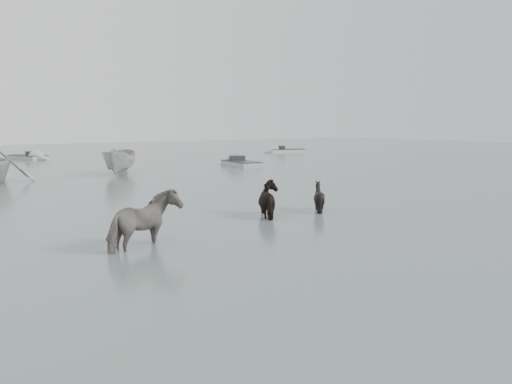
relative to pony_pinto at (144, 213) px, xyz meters
The scene contains 8 objects.
ground 3.57m from the pony_pinto, ahead, with size 140.00×140.00×0.00m, color #4A5853.
pony_pinto is the anchor object (origin of this frame).
pony_dark 5.77m from the pony_pinto, 19.77° to the left, with size 1.61×1.38×1.62m, color black.
pony_black 7.69m from the pony_pinto, 14.21° to the left, with size 1.08×1.22×1.34m, color black.
boat_small 19.70m from the pony_pinto, 74.74° to the left, with size 1.73×4.59×1.77m, color #A4A49F.
skiff_port 24.79m from the pony_pinto, 53.64° to the left, with size 5.37×1.60×0.75m, color #A3A6A3, non-canonical shape.
skiff_mid 36.30m from the pony_pinto, 86.61° to the left, with size 5.41×1.60×0.75m, color #9EA09E, non-canonical shape.
skiff_star 42.41m from the pony_pinto, 49.32° to the left, with size 5.25×1.60×0.75m, color silver, non-canonical shape.
Camera 1 is at (-7.81, -12.41, 3.28)m, focal length 35.00 mm.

